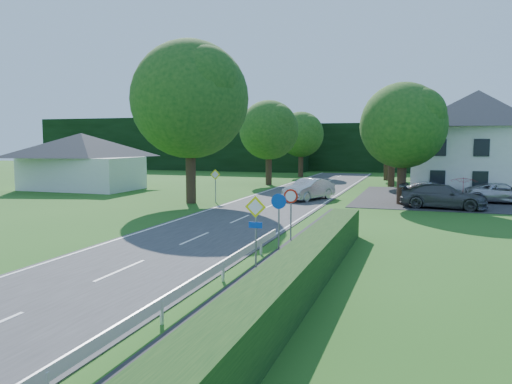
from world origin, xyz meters
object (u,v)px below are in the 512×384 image
(streetlight, at_px, (398,141))
(motorcycle, at_px, (304,184))
(parked_car_grey, at_px, (443,196))
(parked_car_red, at_px, (430,191))
(parked_car_silver_a, at_px, (433,191))
(moving_car, at_px, (309,189))
(parasol, at_px, (463,189))
(parked_car_silver_b, at_px, (503,193))

(streetlight, xyz_separation_m, motorcycle, (-8.56, 6.60, -3.96))
(streetlight, bearing_deg, parked_car_grey, -47.17)
(parked_car_red, relative_size, parked_car_silver_a, 0.97)
(moving_car, distance_m, parasol, 11.27)
(streetlight, bearing_deg, parked_car_silver_b, 7.06)
(streetlight, xyz_separation_m, parked_car_red, (2.38, 1.23, -3.74))
(streetlight, bearing_deg, motorcycle, 142.37)
(streetlight, relative_size, parked_car_grey, 1.46)
(parked_car_grey, distance_m, parked_car_silver_b, 6.06)
(motorcycle, bearing_deg, parasol, -12.36)
(moving_car, distance_m, parked_car_red, 9.16)
(streetlight, height_order, parked_car_silver_b, streetlight)
(parked_car_silver_a, bearing_deg, parked_car_silver_b, -86.07)
(parked_car_grey, relative_size, parked_car_silver_b, 1.07)
(moving_car, height_order, parked_car_red, moving_car)
(parked_car_red, height_order, parked_car_silver_b, parked_car_silver_b)
(motorcycle, bearing_deg, parked_car_grey, -29.07)
(moving_car, relative_size, parasol, 2.38)
(parked_car_grey, xyz_separation_m, parasol, (1.52, 4.18, 0.12))
(motorcycle, xyz_separation_m, parked_car_silver_b, (15.96, -5.68, 0.24))
(parked_car_silver_a, distance_m, parked_car_grey, 4.46)
(motorcycle, distance_m, parked_car_red, 12.19)
(streetlight, relative_size, parked_car_silver_b, 1.56)
(moving_car, height_order, parked_car_grey, moving_car)
(motorcycle, relative_size, parked_car_silver_a, 0.43)
(parked_car_red, bearing_deg, parasol, -110.90)
(streetlight, relative_size, parked_car_silver_a, 1.94)
(moving_car, bearing_deg, parked_car_grey, 11.39)
(moving_car, height_order, parasol, parasol)
(moving_car, bearing_deg, motorcycle, 127.36)
(parasol, bearing_deg, parked_car_silver_b, 3.38)
(parked_car_silver_b, height_order, parasol, parasol)
(parked_car_red, distance_m, parasol, 2.37)
(parked_car_silver_a, bearing_deg, parked_car_grey, -167.91)
(parked_car_grey, bearing_deg, parked_car_silver_b, -36.98)
(motorcycle, xyz_separation_m, parked_car_grey, (11.73, -10.02, 0.33))
(parked_car_red, distance_m, parked_car_grey, 4.72)
(parked_car_red, xyz_separation_m, parked_car_silver_b, (5.02, -0.31, 0.03))
(streetlight, height_order, parked_car_red, streetlight)
(parked_car_red, xyz_separation_m, parked_car_silver_a, (0.24, -0.23, -0.00))
(moving_car, distance_m, parked_car_grey, 9.67)
(motorcycle, bearing_deg, parked_car_silver_a, -15.17)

